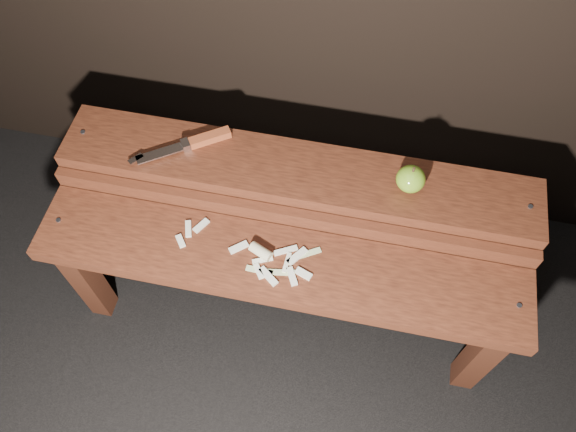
% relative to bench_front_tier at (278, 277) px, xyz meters
% --- Properties ---
extents(ground, '(60.00, 60.00, 0.00)m').
position_rel_bench_front_tier_xyz_m(ground, '(0.00, 0.06, -0.35)').
color(ground, black).
extents(bench_front_tier, '(1.20, 0.20, 0.42)m').
position_rel_bench_front_tier_xyz_m(bench_front_tier, '(0.00, 0.00, 0.00)').
color(bench_front_tier, '#39190E').
rests_on(bench_front_tier, ground).
extents(bench_rear_tier, '(1.20, 0.21, 0.50)m').
position_rel_bench_front_tier_xyz_m(bench_rear_tier, '(0.00, 0.23, 0.06)').
color(bench_rear_tier, '#39190E').
rests_on(bench_rear_tier, ground).
extents(apple, '(0.07, 0.07, 0.08)m').
position_rel_bench_front_tier_xyz_m(apple, '(0.27, 0.23, 0.18)').
color(apple, olive).
rests_on(apple, bench_rear_tier).
extents(knife, '(0.23, 0.16, 0.02)m').
position_rel_bench_front_tier_xyz_m(knife, '(-0.26, 0.25, 0.16)').
color(knife, '#974121').
rests_on(knife, bench_rear_tier).
extents(apple_scraps, '(0.36, 0.15, 0.03)m').
position_rel_bench_front_tier_xyz_m(apple_scraps, '(-0.04, 0.01, 0.07)').
color(apple_scraps, beige).
rests_on(apple_scraps, bench_front_tier).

